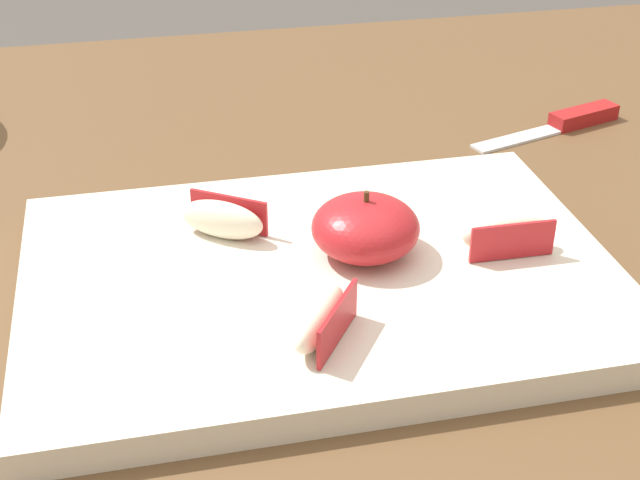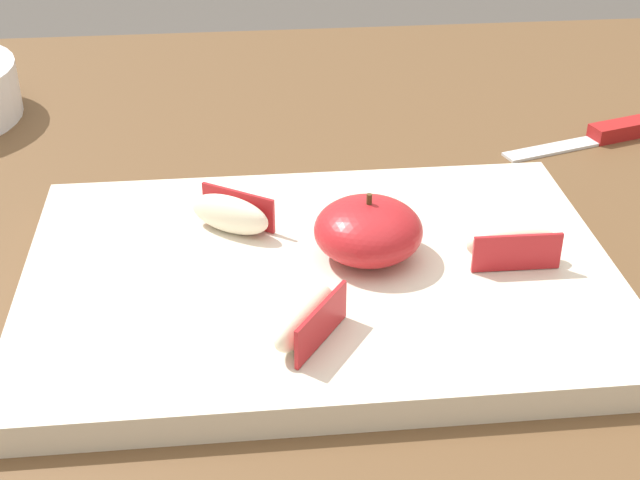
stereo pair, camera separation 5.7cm
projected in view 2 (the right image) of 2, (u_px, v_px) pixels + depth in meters
dining_table at (365, 336)px, 0.74m from camera, size 1.22×0.95×0.77m
cutting_board at (320, 279)px, 0.60m from camera, size 0.39×0.28×0.02m
apple_half_skin_up at (368, 230)px, 0.60m from camera, size 0.07×0.07×0.05m
apple_wedge_middle at (306, 319)px, 0.52m from camera, size 0.05×0.06×0.03m
apple_wedge_front at (513, 245)px, 0.59m from camera, size 0.06×0.02×0.03m
apple_wedge_right at (231, 214)px, 0.63m from camera, size 0.06×0.05×0.03m
paring_knife at (613, 132)px, 0.82m from camera, size 0.16×0.07×0.01m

